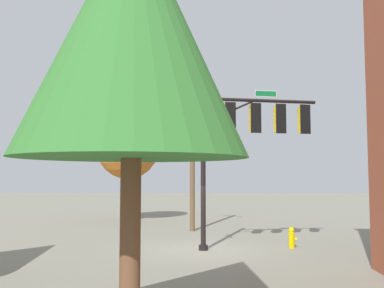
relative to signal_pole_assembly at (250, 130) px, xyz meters
name	(u,v)px	position (x,y,z in m)	size (l,w,h in m)	color
ground_plane	(203,250)	(-1.93, -0.47, -4.78)	(120.00, 120.00, 0.00)	gray
signal_pole_assembly	(250,130)	(0.00, 0.00, 0.00)	(4.90, 1.77, 6.59)	black
utility_pole	(192,147)	(-2.59, 5.52, -0.30)	(1.42, 1.29, 8.65)	brown
fire_hydrant	(292,238)	(1.62, 0.16, -4.36)	(0.33, 0.24, 0.83)	#D9B403
tree_mid	(132,32)	(-2.96, -10.67, 0.46)	(3.78, 3.78, 7.35)	brown
tree_far	(128,148)	(-7.00, 10.43, -0.05)	(4.05, 4.05, 6.76)	brown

